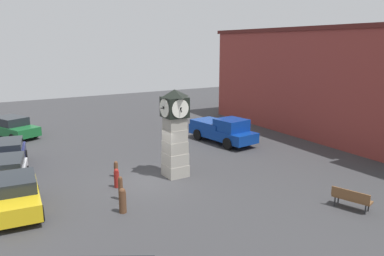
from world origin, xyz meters
The scene contains 13 objects.
ground_plane centered at (0.00, 0.00, 0.00)m, with size 66.76×66.76×0.00m, color #38383A.
clock_tower centered at (-0.07, 1.63, 2.41)m, with size 1.52×1.54×4.65m.
bollard_near_tower centered at (2.74, -2.42, 0.55)m, with size 0.31×0.31×1.09m.
bollard_mid_row centered at (1.43, -2.01, 0.56)m, with size 0.21×0.21×1.11m.
bollard_far_row centered at (-0.09, -1.65, 0.49)m, with size 0.25×0.25×0.97m.
bollard_end_row centered at (-1.54, -1.15, 0.44)m, with size 0.22×0.22×0.88m.
car_navy_sedan centered at (-6.09, -5.99, 0.79)m, with size 4.56×2.64×1.54m.
car_near_tower centered at (-2.86, -6.29, 0.74)m, with size 4.43×2.52×1.44m.
car_by_building centered at (0.39, -6.20, 0.76)m, with size 4.05×2.15×1.50m.
car_silver_hatch centered at (-13.82, -4.80, 0.78)m, with size 4.69×3.42×1.54m.
pickup_truck centered at (-4.38, 7.82, 0.93)m, with size 5.53×2.56×1.85m.
bench centered at (7.49, 6.05, 0.52)m, with size 1.68×0.97×0.90m.
warehouse_blue_far centered at (-3.92, 16.87, 4.08)m, with size 19.80×7.53×8.13m.
Camera 1 is at (16.69, -7.47, 6.95)m, focal length 35.00 mm.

